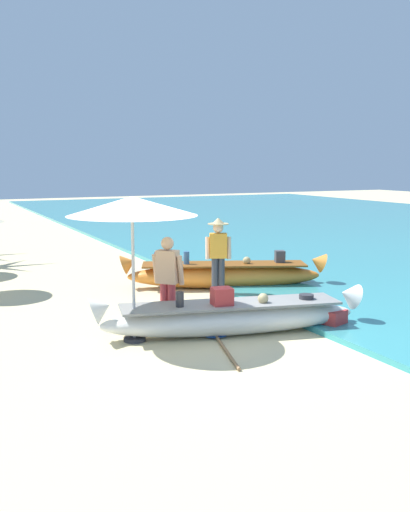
{
  "coord_description": "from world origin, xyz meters",
  "views": [
    {
      "loc": [
        -3.98,
        -8.58,
        2.88
      ],
      "look_at": [
        1.46,
        2.65,
        0.9
      ],
      "focal_mm": 41.64,
      "sensor_mm": 36.0,
      "label": 1
    }
  ],
  "objects_px": {
    "person_vendor_hatted": "(218,252)",
    "person_tourist_customer": "(168,278)",
    "boat_white_foreground": "(231,317)",
    "boat_orange_midground": "(223,274)",
    "paddle": "(223,346)",
    "patio_umbrella_large": "(132,207)",
    "cooler_box": "(333,319)"
  },
  "relations": [
    {
      "from": "cooler_box",
      "to": "person_vendor_hatted",
      "type": "bearing_deg",
      "value": 82.17
    },
    {
      "from": "boat_white_foreground",
      "to": "boat_orange_midground",
      "type": "bearing_deg",
      "value": 64.29
    },
    {
      "from": "boat_white_foreground",
      "to": "patio_umbrella_large",
      "type": "height_order",
      "value": "patio_umbrella_large"
    },
    {
      "from": "boat_orange_midground",
      "to": "paddle",
      "type": "height_order",
      "value": "boat_orange_midground"
    },
    {
      "from": "boat_white_foreground",
      "to": "person_vendor_hatted",
      "type": "bearing_deg",
      "value": 67.39
    },
    {
      "from": "patio_umbrella_large",
      "to": "cooler_box",
      "type": "relative_size",
      "value": 5.7
    },
    {
      "from": "patio_umbrella_large",
      "to": "paddle",
      "type": "xyz_separation_m",
      "value": [
        1.13,
        -0.94,
        -2.15
      ]
    },
    {
      "from": "boat_white_foreground",
      "to": "paddle",
      "type": "height_order",
      "value": "boat_white_foreground"
    },
    {
      "from": "person_tourist_customer",
      "to": "patio_umbrella_large",
      "type": "bearing_deg",
      "value": -154.28
    },
    {
      "from": "boat_white_foreground",
      "to": "boat_orange_midground",
      "type": "distance_m",
      "value": 3.75
    },
    {
      "from": "cooler_box",
      "to": "paddle",
      "type": "height_order",
      "value": "cooler_box"
    },
    {
      "from": "boat_orange_midground",
      "to": "cooler_box",
      "type": "height_order",
      "value": "boat_orange_midground"
    },
    {
      "from": "boat_white_foreground",
      "to": "boat_orange_midground",
      "type": "xyz_separation_m",
      "value": [
        1.63,
        3.38,
        0.02
      ]
    },
    {
      "from": "person_vendor_hatted",
      "to": "person_tourist_customer",
      "type": "relative_size",
      "value": 1.06
    },
    {
      "from": "boat_orange_midground",
      "to": "patio_umbrella_large",
      "type": "height_order",
      "value": "patio_umbrella_large"
    },
    {
      "from": "person_vendor_hatted",
      "to": "person_tourist_customer",
      "type": "height_order",
      "value": "person_vendor_hatted"
    },
    {
      "from": "boat_orange_midground",
      "to": "paddle",
      "type": "xyz_separation_m",
      "value": [
        -2.09,
        -3.98,
        -0.29
      ]
    },
    {
      "from": "person_tourist_customer",
      "to": "patio_umbrella_large",
      "type": "xyz_separation_m",
      "value": [
        -0.74,
        -0.36,
        1.26
      ]
    },
    {
      "from": "person_tourist_customer",
      "to": "cooler_box",
      "type": "distance_m",
      "value": 2.96
    },
    {
      "from": "person_vendor_hatted",
      "to": "paddle",
      "type": "distance_m",
      "value": 3.63
    },
    {
      "from": "boat_white_foreground",
      "to": "person_vendor_hatted",
      "type": "distance_m",
      "value": 2.84
    },
    {
      "from": "boat_orange_midground",
      "to": "person_tourist_customer",
      "type": "distance_m",
      "value": 3.7
    },
    {
      "from": "boat_orange_midground",
      "to": "cooler_box",
      "type": "bearing_deg",
      "value": -88.1
    },
    {
      "from": "person_vendor_hatted",
      "to": "patio_umbrella_large",
      "type": "relative_size",
      "value": 0.73
    },
    {
      "from": "patio_umbrella_large",
      "to": "paddle",
      "type": "bearing_deg",
      "value": -39.9
    },
    {
      "from": "cooler_box",
      "to": "paddle",
      "type": "bearing_deg",
      "value": 162.22
    },
    {
      "from": "boat_orange_midground",
      "to": "person_vendor_hatted",
      "type": "distance_m",
      "value": 1.22
    },
    {
      "from": "person_vendor_hatted",
      "to": "patio_umbrella_large",
      "type": "height_order",
      "value": "patio_umbrella_large"
    },
    {
      "from": "person_tourist_customer",
      "to": "paddle",
      "type": "relative_size",
      "value": 0.94
    },
    {
      "from": "person_tourist_customer",
      "to": "patio_umbrella_large",
      "type": "distance_m",
      "value": 1.5
    },
    {
      "from": "boat_white_foreground",
      "to": "patio_umbrella_large",
      "type": "distance_m",
      "value": 2.49
    },
    {
      "from": "patio_umbrella_large",
      "to": "cooler_box",
      "type": "height_order",
      "value": "patio_umbrella_large"
    }
  ]
}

